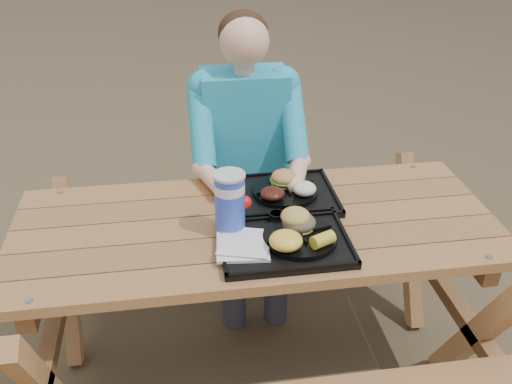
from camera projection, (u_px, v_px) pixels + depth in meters
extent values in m
plane|color=#999999|center=(256.00, 366.00, 2.50)|extent=(60.00, 60.00, 0.00)
cube|color=black|center=(284.00, 243.00, 1.99)|extent=(0.45, 0.35, 0.02)
cube|color=black|center=(278.00, 197.00, 2.26)|extent=(0.45, 0.35, 0.02)
cylinder|color=black|center=(300.00, 237.00, 1.98)|extent=(0.26, 0.26, 0.02)
cylinder|color=black|center=(285.00, 191.00, 2.26)|extent=(0.26, 0.26, 0.02)
cube|color=silver|center=(243.00, 245.00, 1.94)|extent=(0.19, 0.19, 0.02)
cylinder|color=#1A35C3|center=(230.00, 203.00, 1.99)|extent=(0.11, 0.11, 0.21)
cylinder|color=black|center=(277.00, 217.00, 2.08)|extent=(0.06, 0.06, 0.03)
cylinder|color=#F9F31B|center=(292.00, 215.00, 2.10)|extent=(0.05, 0.05, 0.03)
ellipsoid|color=yellow|center=(286.00, 240.00, 1.90)|extent=(0.11, 0.11, 0.06)
cube|color=black|center=(234.00, 196.00, 2.24)|extent=(0.05, 0.17, 0.01)
ellipsoid|color=#42160D|center=(272.00, 193.00, 2.18)|extent=(0.10, 0.10, 0.04)
ellipsoid|color=beige|center=(304.00, 189.00, 2.21)|extent=(0.09, 0.09, 0.05)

